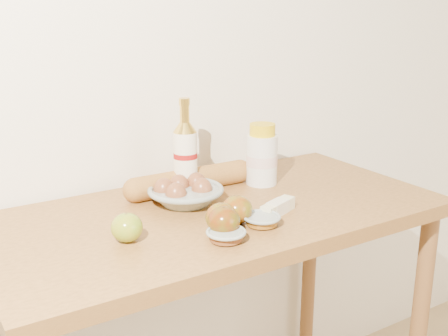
{
  "coord_description": "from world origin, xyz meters",
  "views": [
    {
      "loc": [
        -0.72,
        -0.01,
        1.43
      ],
      "look_at": [
        0.0,
        1.15,
        1.02
      ],
      "focal_mm": 45.0,
      "sensor_mm": 36.0,
      "label": 1
    }
  ],
  "objects_px": {
    "bourbon_bottle": "(185,156)",
    "cream_bottle": "(262,156)",
    "table": "(218,251)",
    "egg_bowl": "(185,193)",
    "baguette": "(190,180)"
  },
  "relations": [
    {
      "from": "table",
      "to": "cream_bottle",
      "type": "height_order",
      "value": "cream_bottle"
    },
    {
      "from": "cream_bottle",
      "to": "baguette",
      "type": "height_order",
      "value": "cream_bottle"
    },
    {
      "from": "bourbon_bottle",
      "to": "table",
      "type": "bearing_deg",
      "value": -77.46
    },
    {
      "from": "table",
      "to": "cream_bottle",
      "type": "relative_size",
      "value": 6.55
    },
    {
      "from": "table",
      "to": "cream_bottle",
      "type": "distance_m",
      "value": 0.32
    },
    {
      "from": "cream_bottle",
      "to": "table",
      "type": "bearing_deg",
      "value": -173.71
    },
    {
      "from": "table",
      "to": "bourbon_bottle",
      "type": "height_order",
      "value": "bourbon_bottle"
    },
    {
      "from": "cream_bottle",
      "to": "egg_bowl",
      "type": "bearing_deg",
      "value": 165.79
    },
    {
      "from": "bourbon_bottle",
      "to": "cream_bottle",
      "type": "xyz_separation_m",
      "value": [
        0.23,
        -0.04,
        -0.03
      ]
    },
    {
      "from": "bourbon_bottle",
      "to": "baguette",
      "type": "height_order",
      "value": "bourbon_bottle"
    },
    {
      "from": "table",
      "to": "cream_bottle",
      "type": "bearing_deg",
      "value": 26.87
    },
    {
      "from": "cream_bottle",
      "to": "egg_bowl",
      "type": "relative_size",
      "value": 0.87
    },
    {
      "from": "egg_bowl",
      "to": "cream_bottle",
      "type": "bearing_deg",
      "value": 6.36
    },
    {
      "from": "cream_bottle",
      "to": "bourbon_bottle",
      "type": "bearing_deg",
      "value": 149.68
    },
    {
      "from": "egg_bowl",
      "to": "bourbon_bottle",
      "type": "bearing_deg",
      "value": 59.86
    }
  ]
}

